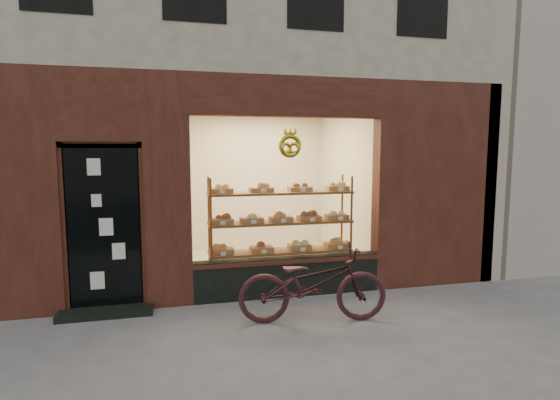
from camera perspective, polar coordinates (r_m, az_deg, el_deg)
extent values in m
plane|color=#59595E|center=(4.50, 2.40, -21.21)|extent=(90.00, 90.00, 0.00)
cube|color=black|center=(6.41, 1.02, -9.93)|extent=(2.70, 0.25, 0.55)
cube|color=black|center=(6.03, -21.97, -3.42)|extent=(0.90, 0.04, 2.15)
cube|color=black|center=(6.15, -21.75, -13.46)|extent=(1.15, 0.35, 0.08)
torus|color=gold|center=(6.05, 1.31, 7.07)|extent=(0.33, 0.07, 0.33)
cube|color=brown|center=(6.87, 0.10, -10.75)|extent=(2.20, 0.45, 0.04)
cube|color=brown|center=(6.74, 0.10, -6.69)|extent=(2.20, 0.45, 0.03)
cube|color=brown|center=(6.65, 0.10, -2.92)|extent=(2.20, 0.45, 0.04)
cube|color=brown|center=(6.59, 0.10, 0.94)|extent=(2.20, 0.45, 0.04)
cylinder|color=brown|center=(6.32, -8.97, -4.88)|extent=(0.04, 0.04, 1.70)
cylinder|color=brown|center=(6.83, 9.27, -4.03)|extent=(0.04, 0.04, 1.70)
cylinder|color=brown|center=(6.70, -9.24, -4.23)|extent=(0.04, 0.04, 1.70)
cylinder|color=brown|center=(7.18, 8.06, -3.49)|extent=(0.04, 0.04, 1.70)
cube|color=brown|center=(6.58, -7.59, -6.61)|extent=(0.34, 0.24, 0.07)
sphere|color=#A2763B|center=(6.56, -7.60, -5.89)|extent=(0.11, 0.11, 0.11)
cube|color=silver|center=(6.40, -7.41, -6.98)|extent=(0.07, 0.01, 0.05)
cube|color=brown|center=(6.67, -2.42, -6.39)|extent=(0.34, 0.24, 0.07)
sphere|color=brown|center=(6.65, -2.42, -5.67)|extent=(0.11, 0.11, 0.11)
cube|color=silver|center=(6.49, -2.10, -6.74)|extent=(0.08, 0.01, 0.05)
cube|color=brown|center=(6.81, 2.57, -6.12)|extent=(0.34, 0.24, 0.07)
sphere|color=tan|center=(6.79, 2.57, -5.42)|extent=(0.11, 0.11, 0.11)
cube|color=silver|center=(6.63, 3.02, -6.46)|extent=(0.07, 0.01, 0.05)
cube|color=brown|center=(6.99, 7.32, -5.82)|extent=(0.34, 0.24, 0.07)
sphere|color=#A2763B|center=(6.98, 7.33, -5.14)|extent=(0.11, 0.11, 0.11)
cube|color=silver|center=(6.83, 7.88, -6.14)|extent=(0.08, 0.01, 0.05)
cube|color=brown|center=(6.49, -7.65, -2.74)|extent=(0.34, 0.24, 0.07)
sphere|color=brown|center=(6.48, -7.66, -2.00)|extent=(0.11, 0.11, 0.11)
cube|color=silver|center=(6.31, -7.47, -3.01)|extent=(0.07, 0.01, 0.06)
cube|color=brown|center=(6.55, -3.73, -2.61)|extent=(0.34, 0.24, 0.07)
sphere|color=tan|center=(6.54, -3.73, -1.88)|extent=(0.11, 0.11, 0.11)
cube|color=silver|center=(6.37, -3.44, -2.87)|extent=(0.07, 0.01, 0.06)
cube|color=brown|center=(6.64, 0.10, -2.47)|extent=(0.34, 0.24, 0.07)
sphere|color=#A2763B|center=(6.63, 0.10, -1.75)|extent=(0.11, 0.11, 0.11)
cube|color=silver|center=(6.47, 0.49, -2.72)|extent=(0.07, 0.01, 0.06)
cube|color=brown|center=(6.76, 3.81, -2.32)|extent=(0.34, 0.24, 0.07)
sphere|color=brown|center=(6.75, 3.82, -1.61)|extent=(0.11, 0.11, 0.11)
cube|color=silver|center=(6.59, 4.29, -2.56)|extent=(0.07, 0.01, 0.06)
cube|color=brown|center=(6.91, 7.37, -2.17)|extent=(0.34, 0.24, 0.07)
sphere|color=tan|center=(6.90, 7.38, -1.48)|extent=(0.11, 0.11, 0.11)
cube|color=silver|center=(6.74, 7.94, -2.40)|extent=(0.08, 0.01, 0.06)
cube|color=brown|center=(6.44, -7.71, 1.21)|extent=(0.34, 0.24, 0.07)
sphere|color=tan|center=(6.43, -7.72, 1.97)|extent=(0.11, 0.11, 0.11)
cube|color=silver|center=(6.25, -7.53, 1.06)|extent=(0.07, 0.01, 0.06)
cube|color=brown|center=(6.52, -2.46, 1.34)|extent=(0.34, 0.24, 0.07)
sphere|color=#A2763B|center=(6.52, -2.46, 2.08)|extent=(0.11, 0.11, 0.11)
cube|color=silver|center=(6.34, -2.13, 1.19)|extent=(0.08, 0.01, 0.06)
cube|color=brown|center=(6.67, 2.61, 1.45)|extent=(0.34, 0.24, 0.07)
sphere|color=brown|center=(6.66, 2.61, 2.18)|extent=(0.11, 0.11, 0.11)
cube|color=silver|center=(6.49, 3.07, 1.31)|extent=(0.07, 0.01, 0.06)
cube|color=brown|center=(6.86, 7.43, 1.54)|extent=(0.34, 0.24, 0.07)
sphere|color=tan|center=(6.85, 7.44, 2.25)|extent=(0.11, 0.11, 0.11)
cube|color=silver|center=(6.69, 8.00, 1.41)|extent=(0.08, 0.01, 0.06)
imported|color=#35171C|center=(5.42, 4.31, -10.83)|extent=(1.89, 0.90, 0.95)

